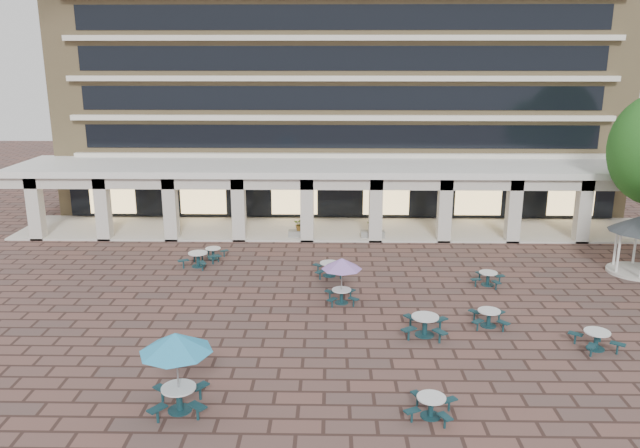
# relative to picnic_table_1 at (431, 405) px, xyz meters

# --- Properties ---
(ground) EXTENTS (120.00, 120.00, 0.00)m
(ground) POSITION_rel_picnic_table_1_xyz_m (-2.56, 7.28, -0.42)
(ground) COLOR brown
(ground) RESTS_ON ground
(apartment_building) EXTENTS (40.00, 15.50, 25.20)m
(apartment_building) POSITION_rel_picnic_table_1_xyz_m (-2.56, 32.74, 12.18)
(apartment_building) COLOR tan
(apartment_building) RESTS_ON ground
(retail_arcade) EXTENTS (42.00, 6.60, 4.40)m
(retail_arcade) POSITION_rel_picnic_table_1_xyz_m (-2.56, 22.08, 2.58)
(retail_arcade) COLOR white
(retail_arcade) RESTS_ON ground
(picnic_table_1) EXTENTS (1.85, 1.85, 0.70)m
(picnic_table_1) POSITION_rel_picnic_table_1_xyz_m (0.00, 0.00, 0.00)
(picnic_table_1) COLOR #163B44
(picnic_table_1) RESTS_ON ground
(picnic_table_3) EXTENTS (1.89, 1.89, 0.75)m
(picnic_table_3) POSITION_rel_picnic_table_1_xyz_m (7.19, 4.89, 0.03)
(picnic_table_3) COLOR #163B44
(picnic_table_3) RESTS_ON ground
(picnic_table_4) EXTENTS (2.34, 2.34, 2.70)m
(picnic_table_4) POSITION_rel_picnic_table_1_xyz_m (-8.05, 0.20, 1.88)
(picnic_table_4) COLOR #163B44
(picnic_table_4) RESTS_ON ground
(picnic_table_6) EXTENTS (1.88, 1.88, 2.17)m
(picnic_table_6) POSITION_rel_picnic_table_1_xyz_m (-2.69, 9.44, 1.43)
(picnic_table_6) COLOR #163B44
(picnic_table_6) RESTS_ON ground
(picnic_table_7) EXTENTS (1.71, 1.71, 0.72)m
(picnic_table_7) POSITION_rel_picnic_table_1_xyz_m (3.51, 6.98, 0.01)
(picnic_table_7) COLOR #163B44
(picnic_table_7) RESTS_ON ground
(picnic_table_8) EXTENTS (2.10, 2.10, 0.79)m
(picnic_table_8) POSITION_rel_picnic_table_1_xyz_m (-10.44, 14.57, 0.06)
(picnic_table_8) COLOR #163B44
(picnic_table_8) RESTS_ON ground
(picnic_table_9) EXTENTS (1.78, 1.78, 0.73)m
(picnic_table_9) POSITION_rel_picnic_table_1_xyz_m (-3.28, 13.18, 0.02)
(picnic_table_9) COLOR #163B44
(picnic_table_9) RESTS_ON ground
(picnic_table_10) EXTENTS (2.12, 2.12, 0.84)m
(picnic_table_10) POSITION_rel_picnic_table_1_xyz_m (0.67, 6.02, 0.09)
(picnic_table_10) COLOR #163B44
(picnic_table_10) RESTS_ON ground
(picnic_table_12) EXTENTS (1.63, 1.63, 0.65)m
(picnic_table_12) POSITION_rel_picnic_table_1_xyz_m (-9.86, 15.88, -0.03)
(picnic_table_12) COLOR #163B44
(picnic_table_12) RESTS_ON ground
(picnic_table_13) EXTENTS (1.87, 1.87, 0.68)m
(picnic_table_13) POSITION_rel_picnic_table_1_xyz_m (4.67, 11.95, -0.01)
(picnic_table_13) COLOR #163B44
(picnic_table_13) RESTS_ON ground
(planter_left) EXTENTS (1.50, 0.83, 1.34)m
(planter_left) POSITION_rel_picnic_table_1_xyz_m (-5.14, 20.18, 0.16)
(planter_left) COLOR gray
(planter_left) RESTS_ON ground
(planter_right) EXTENTS (1.50, 0.71, 1.31)m
(planter_right) POSITION_rel_picnic_table_1_xyz_m (-0.57, 20.18, 0.13)
(planter_right) COLOR gray
(planter_right) RESTS_ON ground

